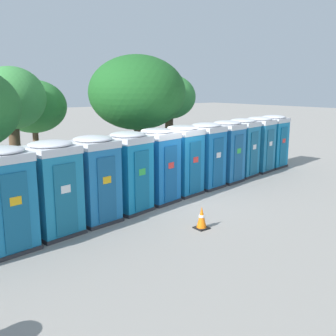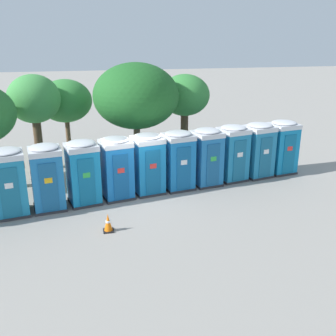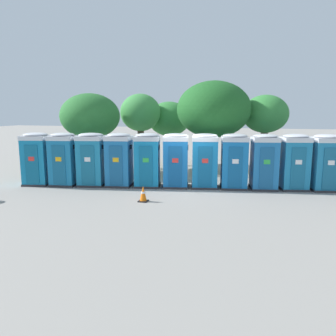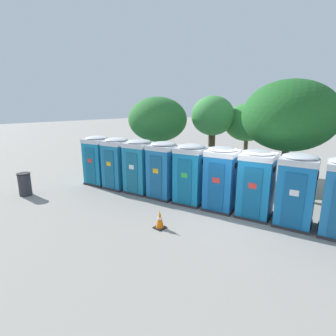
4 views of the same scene
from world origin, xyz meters
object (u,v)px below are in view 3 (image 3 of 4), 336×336
at_px(street_tree_3, 169,119).
at_px(traffic_cone, 143,194).
at_px(portapotty_7, 234,161).
at_px(street_tree_1, 90,117).
at_px(street_tree_0, 214,110).
at_px(portapotty_9, 294,162).
at_px(street_tree_2, 141,114).
at_px(portapotty_8, 264,162).
at_px(street_tree_4, 265,115).
at_px(portapotty_6, 205,160).
at_px(portapotty_2, 92,159).
at_px(portapotty_3, 119,159).
at_px(portapotty_5, 176,160).
at_px(portapotty_10, 325,162).
at_px(portapotty_4, 147,160).
at_px(portapotty_1, 64,159).
at_px(portapotty_0, 37,159).

relative_size(street_tree_3, traffic_cone, 6.54).
distance_m(portapotty_7, street_tree_1, 8.55).
bearing_deg(street_tree_0, traffic_cone, -107.23).
height_order(portapotty_9, street_tree_2, street_tree_2).
xyz_separation_m(portapotty_8, street_tree_4, (-0.01, 3.88, 2.07)).
bearing_deg(street_tree_4, street_tree_0, -153.28).
bearing_deg(portapotty_6, portapotty_2, -168.87).
bearing_deg(portapotty_8, street_tree_1, 171.92).
height_order(portapotty_2, street_tree_0, street_tree_0).
distance_m(portapotty_3, traffic_cone, 3.27).
bearing_deg(portapotty_5, street_tree_4, 48.72).
relative_size(portapotty_10, street_tree_2, 0.55).
relative_size(portapotty_2, portapotty_5, 1.00).
xyz_separation_m(street_tree_3, traffic_cone, (1.42, -8.98, -2.75)).
xyz_separation_m(portapotty_8, portapotty_10, (2.66, 0.51, -0.00)).
height_order(portapotty_2, street_tree_3, street_tree_3).
height_order(portapotty_8, street_tree_2, street_tree_2).
bearing_deg(street_tree_0, portapotty_2, -143.08).
relative_size(portapotty_4, portapotty_5, 1.00).
height_order(portapotty_6, street_tree_3, street_tree_3).
height_order(portapotty_4, portapotty_5, same).
bearing_deg(portapotty_9, street_tree_3, 145.15).
relative_size(portapotty_6, portapotty_9, 1.00).
distance_m(portapotty_10, street_tree_4, 4.77).
bearing_deg(portapotty_8, portapotty_3, -169.81).
height_order(portapotty_7, street_tree_0, street_tree_0).
distance_m(portapotty_2, portapotty_3, 1.35).
bearing_deg(portapotty_1, portapotty_3, 11.65).
distance_m(street_tree_4, traffic_cone, 9.25).
xyz_separation_m(portapotty_9, street_tree_1, (-10.83, 1.03, 1.97)).
relative_size(portapotty_1, traffic_cone, 3.97).
distance_m(portapotty_3, street_tree_2, 5.43).
relative_size(portapotty_6, street_tree_1, 0.56).
relative_size(portapotty_0, portapotty_1, 1.00).
bearing_deg(street_tree_2, portapotty_7, -33.13).
bearing_deg(portapotty_3, street_tree_1, 138.25).
distance_m(portapotty_5, street_tree_2, 5.95).
bearing_deg(street_tree_2, street_tree_1, -131.60).
bearing_deg(portapotty_2, street_tree_0, 36.92).
bearing_deg(portapotty_4, portapotty_2, -169.08).
distance_m(portapotty_2, portapotty_4, 2.71).
distance_m(portapotty_2, street_tree_0, 7.01).
bearing_deg(portapotty_10, portapotty_4, -169.77).
xyz_separation_m(portapotty_7, portapotty_10, (4.00, 0.71, -0.00)).
bearing_deg(portapotty_4, portapotty_9, 10.63).
xyz_separation_m(portapotty_5, street_tree_1, (-5.51, 2.02, 1.97)).
relative_size(portapotty_8, portapotty_9, 1.00).
xyz_separation_m(portapotty_0, portapotty_9, (11.96, 2.30, 0.00)).
relative_size(portapotty_8, street_tree_1, 0.56).
distance_m(portapotty_8, street_tree_2, 8.55).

